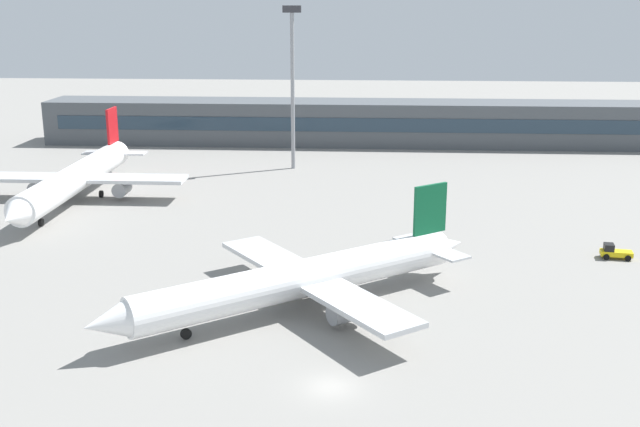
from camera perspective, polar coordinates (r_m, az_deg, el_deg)
ground_plane at (r=98.81m, az=1.89°, el=-1.71°), size 400.00×400.00×0.00m
terminal_building at (r=162.50m, az=2.59°, el=6.78°), size 129.60×12.13×9.00m
airplane_near at (r=74.68m, az=-1.50°, el=-4.92°), size 35.80×28.97×10.51m
airplane_mid at (r=120.88m, az=-17.74°, el=2.51°), size 32.64×47.02×11.64m
baggage_tug_yellow at (r=96.64m, az=21.07°, el=-2.68°), size 3.78×2.23×1.75m
floodlight_tower_west at (r=136.55m, az=-2.06°, el=10.11°), size 3.20×0.80×28.52m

